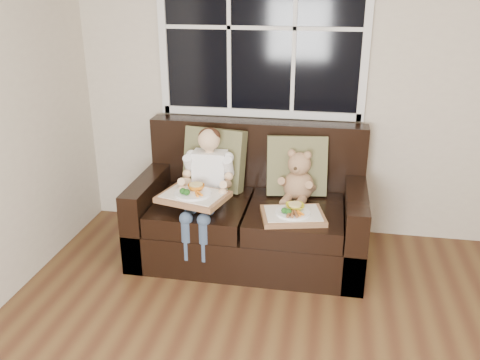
% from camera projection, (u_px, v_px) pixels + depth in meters
% --- Properties ---
extents(room_walls, '(4.52, 5.02, 2.71)m').
position_uv_depth(room_walls, '(409.00, 125.00, 1.45)').
color(room_walls, beige).
rests_on(room_walls, ground).
extents(window_back, '(1.62, 0.04, 1.37)m').
position_uv_depth(window_back, '(262.00, 28.00, 3.83)').
color(window_back, black).
rests_on(window_back, room_walls).
extents(loveseat, '(1.70, 0.92, 0.96)m').
position_uv_depth(loveseat, '(251.00, 214.00, 3.89)').
color(loveseat, black).
rests_on(loveseat, ground).
extents(pillow_left, '(0.51, 0.31, 0.49)m').
position_uv_depth(pillow_left, '(215.00, 159.00, 3.95)').
color(pillow_left, '#64653F').
rests_on(pillow_left, loveseat).
extents(pillow_right, '(0.48, 0.27, 0.46)m').
position_uv_depth(pillow_right, '(297.00, 166.00, 3.84)').
color(pillow_right, '#64653F').
rests_on(pillow_right, loveseat).
extents(child, '(0.36, 0.59, 0.82)m').
position_uv_depth(child, '(207.00, 178.00, 3.72)').
color(child, white).
rests_on(child, loveseat).
extents(teddy_bear, '(0.26, 0.32, 0.40)m').
position_uv_depth(teddy_bear, '(299.00, 180.00, 3.75)').
color(teddy_bear, tan).
rests_on(teddy_bear, loveseat).
extents(tray_left, '(0.52, 0.45, 0.10)m').
position_uv_depth(tray_left, '(193.00, 195.00, 3.56)').
color(tray_left, olive).
rests_on(tray_left, child).
extents(tray_right, '(0.49, 0.41, 0.10)m').
position_uv_depth(tray_right, '(293.00, 214.00, 3.50)').
color(tray_right, olive).
rests_on(tray_right, loveseat).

